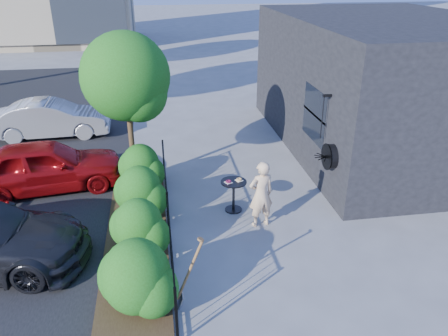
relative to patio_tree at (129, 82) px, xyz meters
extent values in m
plane|color=gray|center=(2.24, -2.76, -2.76)|extent=(120.00, 120.00, 0.00)
cube|color=black|center=(7.74, 1.74, -0.76)|extent=(6.00, 9.00, 4.00)
cube|color=black|center=(4.75, -0.36, -0.96)|extent=(0.04, 1.60, 1.40)
cube|color=black|center=(4.75, -0.36, -0.96)|extent=(0.05, 1.70, 0.06)
cylinder|color=black|center=(4.66, -1.86, -1.51)|extent=(0.18, 0.60, 0.60)
cylinder|color=black|center=(4.56, -1.86, -1.51)|extent=(0.03, 0.64, 0.64)
cube|color=black|center=(4.64, -1.36, -0.16)|extent=(0.25, 0.06, 0.06)
cylinder|color=black|center=(4.56, -1.36, -0.71)|extent=(0.02, 0.02, 1.05)
cylinder|color=black|center=(0.74, -5.76, -2.21)|extent=(0.05, 0.05, 1.10)
cylinder|color=black|center=(0.74, -2.76, -2.21)|extent=(0.05, 0.05, 1.10)
cylinder|color=black|center=(0.74, 0.24, -2.21)|extent=(0.05, 0.05, 1.10)
cube|color=black|center=(0.74, -2.76, -1.70)|extent=(0.03, 6.00, 0.03)
cube|color=black|center=(0.74, -2.76, -2.66)|extent=(0.03, 6.00, 0.03)
cylinder|color=black|center=(0.74, -5.66, -2.21)|extent=(0.02, 0.02, 1.04)
cylinder|color=black|center=(0.74, -5.46, -2.21)|extent=(0.02, 0.02, 1.04)
cylinder|color=black|center=(0.74, -5.26, -2.21)|extent=(0.02, 0.02, 1.04)
cylinder|color=black|center=(0.74, -5.06, -2.21)|extent=(0.02, 0.02, 1.04)
cylinder|color=black|center=(0.74, -4.86, -2.21)|extent=(0.02, 0.02, 1.04)
cylinder|color=black|center=(0.74, -4.66, -2.21)|extent=(0.02, 0.02, 1.04)
cylinder|color=black|center=(0.74, -4.46, -2.21)|extent=(0.02, 0.02, 1.04)
cylinder|color=black|center=(0.74, -4.26, -2.21)|extent=(0.02, 0.02, 1.04)
cylinder|color=black|center=(0.74, -4.06, -2.21)|extent=(0.02, 0.02, 1.04)
cylinder|color=black|center=(0.74, -3.86, -2.21)|extent=(0.02, 0.02, 1.04)
cylinder|color=black|center=(0.74, -3.66, -2.21)|extent=(0.02, 0.02, 1.04)
cylinder|color=black|center=(0.74, -3.46, -2.21)|extent=(0.02, 0.02, 1.04)
cylinder|color=black|center=(0.74, -3.26, -2.21)|extent=(0.02, 0.02, 1.04)
cylinder|color=black|center=(0.74, -3.06, -2.21)|extent=(0.02, 0.02, 1.04)
cylinder|color=black|center=(0.74, -2.86, -2.21)|extent=(0.02, 0.02, 1.04)
cylinder|color=black|center=(0.74, -2.66, -2.21)|extent=(0.02, 0.02, 1.04)
cylinder|color=black|center=(0.74, -2.46, -2.21)|extent=(0.02, 0.02, 1.04)
cylinder|color=black|center=(0.74, -2.26, -2.21)|extent=(0.02, 0.02, 1.04)
cylinder|color=black|center=(0.74, -2.06, -2.21)|extent=(0.02, 0.02, 1.04)
cylinder|color=black|center=(0.74, -1.86, -2.21)|extent=(0.02, 0.02, 1.04)
cylinder|color=black|center=(0.74, -1.66, -2.21)|extent=(0.02, 0.02, 1.04)
cylinder|color=black|center=(0.74, -1.46, -2.21)|extent=(0.02, 0.02, 1.04)
cylinder|color=black|center=(0.74, -1.26, -2.21)|extent=(0.02, 0.02, 1.04)
cylinder|color=black|center=(0.74, -1.06, -2.21)|extent=(0.02, 0.02, 1.04)
cylinder|color=black|center=(0.74, -0.86, -2.21)|extent=(0.02, 0.02, 1.04)
cylinder|color=black|center=(0.74, -0.66, -2.21)|extent=(0.02, 0.02, 1.04)
cylinder|color=black|center=(0.74, -0.46, -2.21)|extent=(0.02, 0.02, 1.04)
cylinder|color=black|center=(0.74, -0.26, -2.21)|extent=(0.02, 0.02, 1.04)
cylinder|color=black|center=(0.74, -0.06, -2.21)|extent=(0.02, 0.02, 1.04)
cylinder|color=black|center=(0.74, 0.14, -2.21)|extent=(0.02, 0.02, 1.04)
cube|color=#382616|center=(0.04, -2.76, -2.72)|extent=(1.30, 6.00, 0.08)
ellipsoid|color=#205814|center=(0.14, -4.96, -2.06)|extent=(1.10, 1.10, 1.24)
ellipsoid|color=#205814|center=(0.14, -3.36, -2.06)|extent=(1.10, 1.10, 1.24)
ellipsoid|color=#205814|center=(0.14, -1.86, -2.06)|extent=(1.10, 1.10, 1.24)
ellipsoid|color=#205814|center=(0.14, -0.46, -2.06)|extent=(1.10, 1.10, 1.24)
cylinder|color=#3F2B19|center=(-0.06, 0.04, -1.56)|extent=(0.14, 0.14, 2.40)
sphere|color=#205814|center=(-0.06, 0.04, 0.08)|extent=(2.20, 2.20, 2.20)
sphere|color=#205814|center=(0.24, -0.16, -0.25)|extent=(1.43, 1.43, 1.43)
cylinder|color=black|center=(2.32, -1.87, -2.00)|extent=(0.62, 0.62, 0.03)
cylinder|color=black|center=(2.32, -1.87, -2.38)|extent=(0.06, 0.06, 0.74)
cylinder|color=black|center=(2.32, -1.87, -2.75)|extent=(0.41, 0.41, 0.03)
cube|color=white|center=(2.18, -1.90, -1.98)|extent=(0.20, 0.20, 0.01)
cube|color=white|center=(2.45, -1.84, -1.98)|extent=(0.20, 0.20, 0.01)
torus|color=#4A0C2A|center=(2.18, -1.90, -1.96)|extent=(0.14, 0.14, 0.05)
torus|color=tan|center=(2.45, -1.84, -1.96)|extent=(0.14, 0.14, 0.05)
imported|color=beige|center=(2.80, -2.60, -1.98)|extent=(0.64, 0.48, 1.57)
cylinder|color=brown|center=(1.02, -4.94, -2.01)|extent=(0.51, 0.05, 1.20)
cube|color=gray|center=(0.83, -4.94, -2.66)|extent=(0.12, 0.18, 0.25)
cylinder|color=brown|center=(1.21, -4.94, -1.42)|extent=(0.11, 0.10, 0.07)
imported|color=#A60D11|center=(-2.32, 0.02, -2.10)|extent=(4.07, 2.08, 1.32)
imported|color=#A4A3A8|center=(-2.92, 4.04, -2.14)|extent=(3.86, 1.46, 1.26)
camera|label=1|loc=(0.66, -10.85, 2.64)|focal=35.00mm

